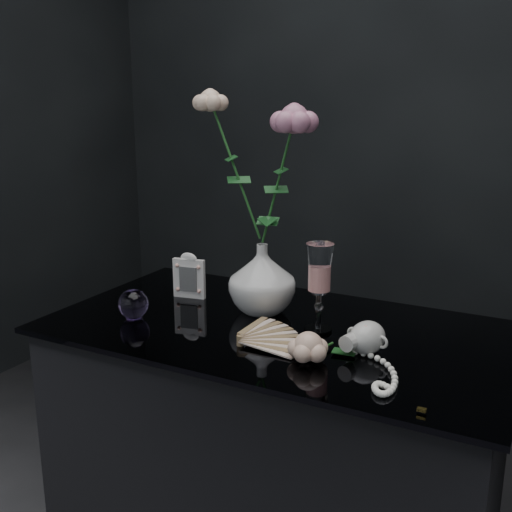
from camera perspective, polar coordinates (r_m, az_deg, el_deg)
The scene contains 9 objects.
table at distance 1.56m, azimuth 1.90°, elevation -19.76°, with size 1.05×0.58×0.76m.
vase at distance 1.45m, azimuth 0.58°, elevation -2.16°, with size 0.16×0.16×0.17m, color silver.
wine_glass at distance 1.33m, azimuth 6.03°, elevation -3.05°, with size 0.06×0.06×0.20m, color white, non-canonical shape.
picture_frame at distance 1.57m, azimuth -6.39°, elevation -1.84°, with size 0.09×0.07×0.12m, color white, non-canonical shape.
paperweight at distance 1.45m, azimuth -11.60°, elevation -4.50°, with size 0.07×0.07×0.07m, color #A17DCB, non-canonical shape.
paper_fan at distance 1.27m, azimuth -1.51°, elevation -7.94°, with size 0.26×0.20×0.03m, color #F9F2C7, non-canonical shape.
loose_rose at distance 1.20m, azimuth 5.01°, elevation -8.61°, with size 0.14×0.18×0.06m, color #FFC1A4, non-canonical shape.
pearl_jar at distance 1.25m, azimuth 10.55°, elevation -7.52°, with size 0.24×0.25×0.07m, color silver, non-canonical shape.
roses at distance 1.41m, azimuth -0.02°, elevation 9.05°, with size 0.29×0.12×0.40m.
Camera 1 is at (0.55, -1.12, 1.26)m, focal length 42.00 mm.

